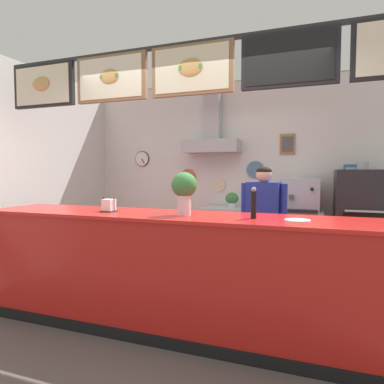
{
  "coord_description": "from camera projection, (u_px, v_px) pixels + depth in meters",
  "views": [
    {
      "loc": [
        1.14,
        -3.07,
        1.47
      ],
      "look_at": [
        -0.24,
        0.72,
        1.22
      ],
      "focal_mm": 31.74,
      "sensor_mm": 36.0,
      "label": 1
    }
  ],
  "objects": [
    {
      "name": "ground_plane",
      "position": [
        190.0,
        320.0,
        3.36
      ],
      "size": [
        6.08,
        6.08,
        0.0
      ],
      "primitive_type": "plane",
      "color": "#514C47"
    },
    {
      "name": "back_wall_assembly",
      "position": [
        236.0,
        167.0,
        5.27
      ],
      "size": [
        5.07,
        2.34,
        2.88
      ],
      "color": "gray",
      "rests_on": "ground_plane"
    },
    {
      "name": "service_counter",
      "position": [
        181.0,
        273.0,
        3.11
      ],
      "size": [
        4.02,
        0.73,
        1.08
      ],
      "color": "red",
      "rests_on": "ground_plane"
    },
    {
      "name": "back_prep_counter",
      "position": [
        261.0,
        240.0,
        4.96
      ],
      "size": [
        1.7,
        0.62,
        0.93
      ],
      "color": "#B7BABF",
      "rests_on": "ground_plane"
    },
    {
      "name": "pizza_oven",
      "position": [
        361.0,
        227.0,
        4.39
      ],
      "size": [
        0.65,
        0.74,
        1.59
      ],
      "color": "#232326",
      "rests_on": "ground_plane"
    },
    {
      "name": "shop_worker",
      "position": [
        263.0,
        229.0,
        3.83
      ],
      "size": [
        0.52,
        0.26,
        1.52
      ],
      "rotation": [
        0.0,
        0.0,
        3.04
      ],
      "color": "#232328",
      "rests_on": "ground_plane"
    },
    {
      "name": "espresso_machine",
      "position": [
        300.0,
        195.0,
        4.71
      ],
      "size": [
        0.51,
        0.57,
        0.44
      ],
      "color": "#B7BABF",
      "rests_on": "back_prep_counter"
    },
    {
      "name": "potted_rosemary",
      "position": [
        232.0,
        199.0,
        5.1
      ],
      "size": [
        0.19,
        0.19,
        0.22
      ],
      "color": "beige",
      "rests_on": "back_prep_counter"
    },
    {
      "name": "potted_thyme",
      "position": [
        260.0,
        200.0,
        4.92
      ],
      "size": [
        0.17,
        0.17,
        0.22
      ],
      "color": "beige",
      "rests_on": "back_prep_counter"
    },
    {
      "name": "pepper_grinder",
      "position": [
        254.0,
        203.0,
        2.81
      ],
      "size": [
        0.05,
        0.05,
        0.26
      ],
      "color": "black",
      "rests_on": "service_counter"
    },
    {
      "name": "basil_vase",
      "position": [
        184.0,
        190.0,
        3.01
      ],
      "size": [
        0.23,
        0.23,
        0.39
      ],
      "color": "silver",
      "rests_on": "service_counter"
    },
    {
      "name": "napkin_holder",
      "position": [
        109.0,
        206.0,
        3.3
      ],
      "size": [
        0.13,
        0.12,
        0.14
      ],
      "color": "#262628",
      "rests_on": "service_counter"
    },
    {
      "name": "condiment_plate",
      "position": [
        298.0,
        220.0,
        2.67
      ],
      "size": [
        0.2,
        0.2,
        0.01
      ],
      "color": "white",
      "rests_on": "service_counter"
    }
  ]
}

